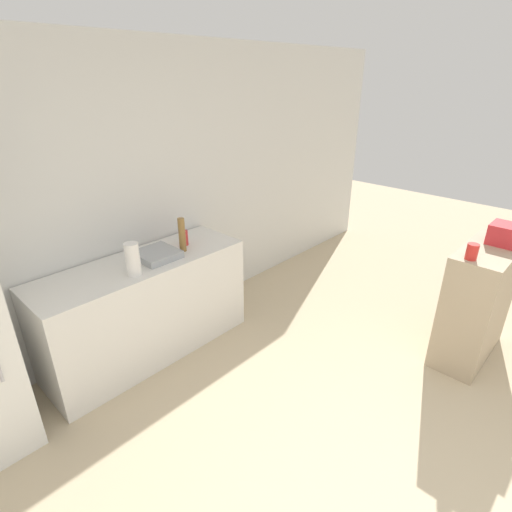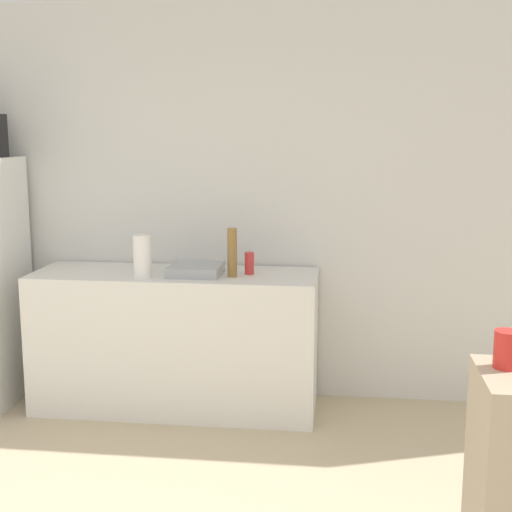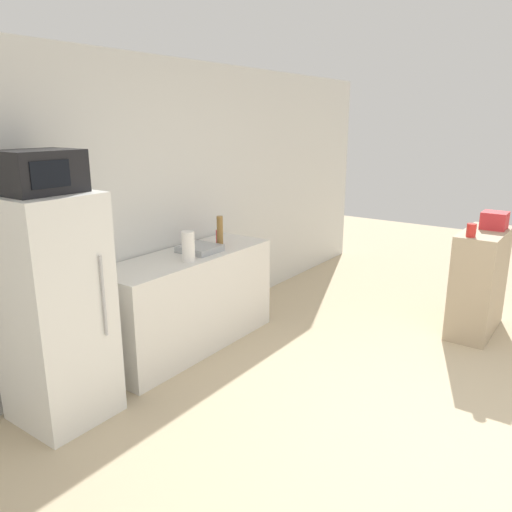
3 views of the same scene
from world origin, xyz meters
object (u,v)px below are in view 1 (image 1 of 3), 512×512
(bottle_short, at_px, (185,238))
(basket, at_px, (505,234))
(bottle_tall, at_px, (182,235))
(jar, at_px, (472,252))
(paper_towel_roll, at_px, (133,259))

(bottle_short, bearing_deg, basket, -53.31)
(bottle_tall, xyz_separation_m, bottle_short, (0.09, 0.09, -0.08))
(basket, distance_m, jar, 0.51)
(bottle_tall, relative_size, bottle_short, 2.16)
(jar, distance_m, paper_towel_roll, 2.56)
(bottle_tall, distance_m, jar, 2.31)
(bottle_short, xyz_separation_m, jar, (1.11, -2.06, 0.13))
(jar, bearing_deg, basket, -11.06)
(bottle_short, relative_size, paper_towel_roll, 0.53)
(jar, bearing_deg, bottle_tall, 121.37)
(jar, relative_size, paper_towel_roll, 0.47)
(bottle_tall, height_order, bottle_short, bottle_tall)
(paper_towel_roll, bearing_deg, bottle_short, 16.43)
(bottle_short, distance_m, basket, 2.69)
(bottle_tall, bearing_deg, jar, -58.63)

